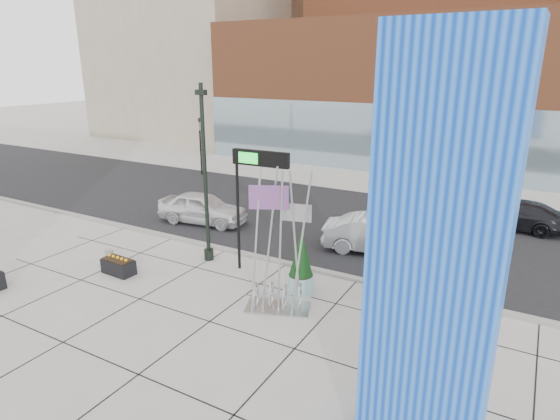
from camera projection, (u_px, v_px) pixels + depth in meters
The scene contains 18 objects.
ground at pixel (204, 301), 15.92m from camera, with size 160.00×160.00×0.00m, color #9E9991.
street_asphalt at pixel (325, 219), 24.23m from camera, with size 80.00×12.00×0.02m, color black.
curb_edge at pixel (265, 258), 19.23m from camera, with size 80.00×0.30×0.12m, color gray.
tower_podium at pixel (428, 94), 36.27m from camera, with size 34.00×10.00×11.00m, color brown.
tower_glass_front at pixel (409, 141), 33.17m from camera, with size 34.00×0.60×5.00m, color #8CA5B2.
blue_pylon at pixel (434, 274), 8.45m from camera, with size 2.56×1.21×8.41m.
lamp_post at pixel (206, 192), 18.42m from camera, with size 0.45×0.39×7.05m.
public_art_sculpture at pixel (278, 274), 15.03m from camera, with size 2.32×1.70×4.74m.
concrete_bollard at pixel (110, 257), 18.74m from camera, with size 0.32×0.32×0.62m, color gray.
overhead_street_sign at pixel (255, 169), 16.85m from camera, with size 2.25×0.31×4.76m.
round_planter_east at pixel (423, 289), 14.42m from camera, with size 0.90×0.90×2.24m.
round_planter_mid at pixel (388, 260), 16.11m from camera, with size 1.05×1.05×2.61m.
round_planter_west at pixel (301, 263), 16.22m from camera, with size 0.92×0.92×2.31m.
box_planter_north at pixel (118, 265), 17.89m from camera, with size 1.33×0.72×0.72m.
car_white_west at pixel (203, 208), 23.49m from camera, with size 1.83×4.55×1.55m, color silver.
car_silver_mid at pixel (379, 235), 19.79m from camera, with size 1.63×4.68×1.54m, color #B2B4BA.
car_dark_east at pixel (513, 214), 22.78m from camera, with size 1.95×4.79×1.39m, color black.
traffic_signal at pixel (200, 143), 33.32m from camera, with size 0.15×0.18×4.10m.
Camera 1 is at (9.25, -11.17, 7.70)m, focal length 30.00 mm.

